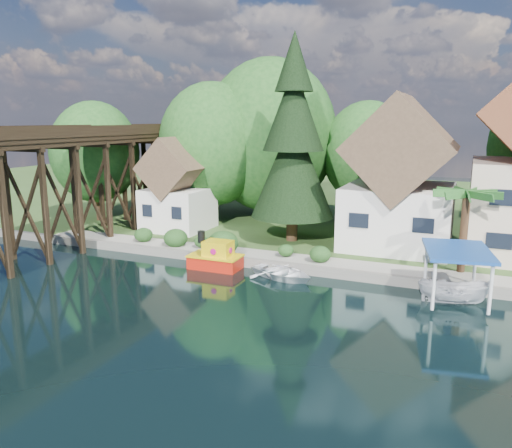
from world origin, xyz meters
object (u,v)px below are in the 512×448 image
object	(u,v)px
conifer	(293,143)
palm_tree	(467,196)
trestle_bridge	(47,182)
shed	(178,191)
tugboat	(216,258)
boat_canopy	(455,280)
house_left	(400,184)
boat_white_a	(283,271)

from	to	relation	value
conifer	palm_tree	world-z (taller)	conifer
trestle_bridge	shed	xyz separation A→B (m)	(5.00, 9.33, -1.52)
tugboat	boat_canopy	world-z (taller)	boat_canopy
house_left	boat_white_a	size ratio (longest dim) A/B	2.58
boat_canopy	conifer	bearing A→B (deg)	145.68
house_left	conifer	distance (m)	8.39
shed	boat_canopy	xyz separation A→B (m)	(22.34, -8.32, -2.53)
shed	boat_canopy	distance (m)	23.97
conifer	palm_tree	size ratio (longest dim) A/B	2.86
conifer	boat_canopy	xyz separation A→B (m)	(12.07, -8.24, -6.68)
boat_canopy	palm_tree	bearing A→B (deg)	87.17
conifer	tugboat	bearing A→B (deg)	-109.61
conifer	boat_canopy	bearing A→B (deg)	-34.32
house_left	boat_white_a	bearing A→B (deg)	-121.23
palm_tree	boat_canopy	bearing A→B (deg)	-92.83
palm_tree	tugboat	xyz separation A→B (m)	(-14.99, -3.73, -4.48)
trestle_bridge	boat_white_a	world-z (taller)	trestle_bridge
shed	boat_canopy	world-z (taller)	shed
palm_tree	boat_white_a	bearing A→B (deg)	-159.08
house_left	boat_canopy	bearing A→B (deg)	-66.15
conifer	tugboat	distance (m)	10.81
shed	trestle_bridge	bearing A→B (deg)	-118.19
trestle_bridge	palm_tree	xyz separation A→B (m)	(27.56, 5.41, -0.12)
tugboat	boat_white_a	bearing A→B (deg)	-2.08
trestle_bridge	conifer	xyz separation A→B (m)	(15.27, 9.25, 2.63)
shed	palm_tree	distance (m)	22.94
tugboat	palm_tree	bearing A→B (deg)	13.98
trestle_bridge	boat_white_a	bearing A→B (deg)	4.96
trestle_bridge	shed	size ratio (longest dim) A/B	5.63
shed	conifer	bearing A→B (deg)	-0.43
shed	conifer	distance (m)	11.08
shed	boat_canopy	size ratio (longest dim) A/B	1.52
house_left	boat_white_a	xyz separation A→B (m)	(-5.65, -9.32, -4.70)
shed	boat_white_a	world-z (taller)	shed
conifer	shed	bearing A→B (deg)	179.57
conifer	palm_tree	xyz separation A→B (m)	(12.29, -3.84, -2.74)
tugboat	trestle_bridge	bearing A→B (deg)	-172.39
boat_canopy	tugboat	bearing A→B (deg)	177.39
tugboat	boat_white_a	distance (m)	4.79
shed	palm_tree	size ratio (longest dim) A/B	1.45
conifer	boat_white_a	bearing A→B (deg)	-74.98
house_left	shed	world-z (taller)	house_left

